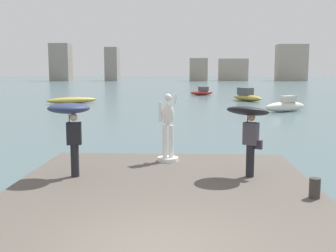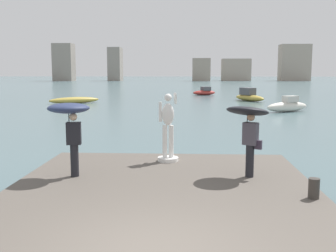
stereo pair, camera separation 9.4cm
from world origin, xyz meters
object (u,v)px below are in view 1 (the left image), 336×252
(statue_white_figure, at_px, (168,131))
(boat_near, at_px, (202,92))
(mooring_bollard, at_px, (315,188))
(onlooker_left, at_px, (70,116))
(onlooker_right, at_px, (249,120))
(boat_mid, at_px, (247,96))
(boat_rightward, at_px, (72,100))
(boat_far, at_px, (285,106))

(statue_white_figure, height_order, boat_near, statue_white_figure)
(mooring_bollard, distance_m, boat_near, 46.02)
(statue_white_figure, distance_m, boat_near, 42.47)
(onlooker_left, xyz_separation_m, onlooker_right, (4.76, 0.23, -0.10))
(onlooker_right, distance_m, boat_near, 44.17)
(boat_mid, relative_size, boat_rightward, 0.97)
(statue_white_figure, height_order, boat_far, statue_white_figure)
(mooring_bollard, height_order, boat_rightward, mooring_bollard)
(statue_white_figure, relative_size, boat_far, 0.55)
(boat_near, distance_m, boat_far, 23.04)
(onlooker_left, distance_m, boat_far, 24.73)
(boat_near, xyz_separation_m, boat_rightward, (-13.65, -14.67, -0.11))
(statue_white_figure, bearing_deg, boat_mid, 77.24)
(onlooker_right, xyz_separation_m, boat_far, (6.30, 21.83, -1.45))
(boat_mid, relative_size, boat_far, 1.18)
(boat_near, height_order, boat_mid, boat_mid)
(onlooker_left, xyz_separation_m, mooring_bollard, (5.98, -1.65, -1.41))
(onlooker_left, height_order, boat_near, onlooker_left)
(onlooker_right, relative_size, boat_near, 0.56)
(statue_white_figure, height_order, onlooker_right, statue_white_figure)
(boat_rightward, bearing_deg, boat_far, -21.45)
(boat_mid, bearing_deg, boat_rightward, -167.02)
(onlooker_right, bearing_deg, boat_far, 73.90)
(statue_white_figure, relative_size, onlooker_right, 1.09)
(boat_rightward, bearing_deg, mooring_bollard, -65.40)
(onlooker_left, relative_size, boat_rightward, 0.41)
(onlooker_right, bearing_deg, mooring_bollard, -56.94)
(onlooker_left, relative_size, boat_mid, 0.43)
(onlooker_left, xyz_separation_m, boat_near, (5.29, 44.37, -1.61))
(statue_white_figure, xyz_separation_m, mooring_bollard, (3.46, -3.65, -0.73))
(statue_white_figure, height_order, boat_mid, statue_white_figure)
(mooring_bollard, xyz_separation_m, boat_far, (5.08, 23.71, -0.15))
(boat_near, bearing_deg, onlooker_left, -96.80)
(statue_white_figure, height_order, mooring_bollard, statue_white_figure)
(boat_mid, bearing_deg, onlooker_left, -106.05)
(boat_rightward, bearing_deg, boat_near, 47.06)
(onlooker_left, relative_size, onlooker_right, 1.01)
(boat_mid, distance_m, boat_far, 11.88)
(onlooker_right, relative_size, boat_mid, 0.42)
(onlooker_right, relative_size, boat_far, 0.50)
(statue_white_figure, xyz_separation_m, boat_mid, (7.22, 31.87, -0.84))
(mooring_bollard, bearing_deg, boat_mid, 83.96)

